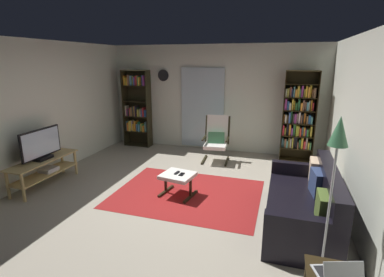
% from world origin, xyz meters
% --- Properties ---
extents(ground_plane, '(7.02, 7.02, 0.00)m').
position_xyz_m(ground_plane, '(0.00, 0.00, 0.00)').
color(ground_plane, '#A39987').
extents(wall_back, '(5.60, 0.06, 2.60)m').
position_xyz_m(wall_back, '(0.00, 2.90, 1.30)').
color(wall_back, silver).
rests_on(wall_back, ground).
extents(wall_left, '(0.06, 6.00, 2.60)m').
position_xyz_m(wall_left, '(-2.70, 0.00, 1.30)').
color(wall_left, silver).
rests_on(wall_left, ground).
extents(wall_right, '(0.06, 6.00, 2.60)m').
position_xyz_m(wall_right, '(2.70, 0.00, 1.30)').
color(wall_right, silver).
rests_on(wall_right, ground).
extents(glass_door_panel, '(1.10, 0.01, 2.00)m').
position_xyz_m(glass_door_panel, '(-0.27, 2.83, 1.05)').
color(glass_door_panel, silver).
extents(area_rug, '(2.45, 1.88, 0.01)m').
position_xyz_m(area_rug, '(0.22, 0.15, 0.00)').
color(area_rug, maroon).
rests_on(area_rug, ground).
extents(tv_stand, '(0.42, 1.37, 0.50)m').
position_xyz_m(tv_stand, '(-2.36, -0.27, 0.33)').
color(tv_stand, tan).
rests_on(tv_stand, ground).
extents(television, '(0.20, 0.87, 0.56)m').
position_xyz_m(television, '(-2.36, -0.29, 0.77)').
color(television, black).
rests_on(television, tv_stand).
extents(bookshelf_near_tv, '(0.70, 0.30, 1.99)m').
position_xyz_m(bookshelf_near_tv, '(-1.98, 2.61, 1.04)').
color(bookshelf_near_tv, black).
rests_on(bookshelf_near_tv, ground).
extents(bookshelf_near_sofa, '(0.71, 0.30, 2.01)m').
position_xyz_m(bookshelf_near_sofa, '(2.02, 2.61, 0.99)').
color(bookshelf_near_sofa, black).
rests_on(bookshelf_near_sofa, ground).
extents(leather_sofa, '(0.87, 1.93, 0.84)m').
position_xyz_m(leather_sofa, '(2.08, -0.29, 0.31)').
color(leather_sofa, black).
rests_on(leather_sofa, ground).
extents(lounge_armchair, '(0.61, 0.70, 1.02)m').
position_xyz_m(lounge_armchair, '(0.29, 2.05, 0.53)').
color(lounge_armchair, black).
rests_on(lounge_armchair, ground).
extents(ottoman, '(0.59, 0.55, 0.38)m').
position_xyz_m(ottoman, '(0.08, 0.06, 0.32)').
color(ottoman, white).
rests_on(ottoman, ground).
extents(tv_remote, '(0.06, 0.15, 0.02)m').
position_xyz_m(tv_remote, '(0.06, 0.09, 0.39)').
color(tv_remote, black).
rests_on(tv_remote, ottoman).
extents(cell_phone, '(0.07, 0.14, 0.01)m').
position_xyz_m(cell_phone, '(0.16, 0.05, 0.39)').
color(cell_phone, black).
rests_on(cell_phone, ottoman).
extents(floor_lamp_by_sofa, '(0.22, 0.22, 1.74)m').
position_xyz_m(floor_lamp_by_sofa, '(2.20, -1.33, 1.40)').
color(floor_lamp_by_sofa, '#A5A5AD').
rests_on(floor_lamp_by_sofa, ground).
extents(laptop, '(0.39, 0.37, 0.20)m').
position_xyz_m(laptop, '(2.22, -1.97, 0.56)').
color(laptop, '#B7BABF').
rests_on(laptop, side_table).
extents(wall_clock, '(0.29, 0.03, 0.29)m').
position_xyz_m(wall_clock, '(-1.30, 2.82, 1.85)').
color(wall_clock, silver).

